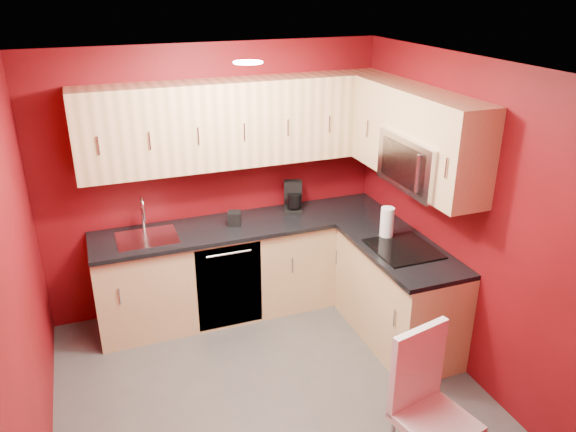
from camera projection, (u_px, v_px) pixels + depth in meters
floor at (268, 387)px, 4.47m from camera, size 3.20×3.20×0.00m
ceiling at (262, 66)px, 3.48m from camera, size 3.20×3.20×0.00m
wall_back at (215, 180)px, 5.27m from camera, size 3.20×0.00×3.20m
wall_front at (364, 377)px, 2.68m from camera, size 3.20×0.00×3.20m
wall_left at (19, 287)px, 3.46m from camera, size 0.00×3.00×3.00m
wall_right at (455, 216)px, 4.49m from camera, size 0.00×3.00×3.00m
base_cabinets_back at (247, 268)px, 5.39m from camera, size 2.80×0.60×0.87m
base_cabinets_right at (398, 295)px, 4.93m from camera, size 0.60×1.30×0.87m
countertop_back at (246, 225)px, 5.20m from camera, size 2.80×0.63×0.04m
countertop_right at (401, 250)px, 4.73m from camera, size 0.63×1.27×0.04m
upper_cabinets_back at (238, 123)px, 4.95m from camera, size 2.80×0.35×0.75m
upper_cabinets_right at (413, 127)px, 4.57m from camera, size 0.35×1.55×0.75m
microwave at (423, 162)px, 4.44m from camera, size 0.42×0.76×0.42m
cooktop at (403, 249)px, 4.69m from camera, size 0.50×0.55×0.01m
sink at (146, 233)px, 4.91m from camera, size 0.52×0.42×0.35m
dishwasher_front at (230, 287)px, 5.06m from camera, size 0.60×0.02×0.82m
downlight at (248, 62)px, 3.75m from camera, size 0.20×0.20×0.01m
coffee_maker at (293, 197)px, 5.41m from camera, size 0.24×0.28×0.29m
napkin_holder at (235, 218)px, 5.14m from camera, size 0.15×0.15×0.12m
paper_towel at (387, 223)px, 4.87m from camera, size 0.21×0.21×0.27m
dining_chair at (436, 415)px, 3.45m from camera, size 0.51×0.53×1.05m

